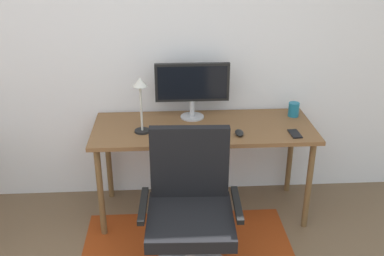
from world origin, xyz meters
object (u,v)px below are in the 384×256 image
Objects in this scene: desk at (203,135)px; computer_mouse at (239,133)px; desk_lamp at (140,95)px; cell_phone at (295,134)px; monitor at (192,85)px; office_chair at (190,226)px; coffee_cup at (294,109)px; keyboard at (190,135)px.

computer_mouse is at bearing -34.98° from desk.
desk_lamp reaches higher than computer_mouse.
desk_lamp is at bearing 171.17° from cell_phone.
monitor reaches higher than desk.
desk_lamp is 0.96m from office_chair.
desk_lamp reaches higher than cell_phone.
office_chair reaches higher than desk.
coffee_cup reaches higher than cell_phone.
desk is 15.59× the size of computer_mouse.
keyboard is at bearing 175.13° from cell_phone.
desk is 0.30m from computer_mouse.
monitor is 0.81m from coffee_cup.
desk is 3.77× the size of keyboard.
office_chair reaches higher than keyboard.
computer_mouse is (0.31, -0.34, -0.25)m from monitor.
office_chair reaches higher than cell_phone.
desk is at bearing 56.25° from keyboard.
office_chair reaches higher than coffee_cup.
keyboard is at bearing 88.81° from office_chair.
coffee_cup is (0.71, 0.16, 0.13)m from desk.
desk_lamp is at bearing -170.68° from desk.
desk is 0.57m from desk_lamp.
monitor reaches higher than cell_phone.
coffee_cup is (0.47, 0.32, 0.04)m from computer_mouse.
monitor reaches higher than computer_mouse.
monitor is 1.29× the size of keyboard.
cell_phone is (-0.08, -0.34, -0.05)m from coffee_cup.
monitor is (-0.07, 0.17, 0.33)m from desk.
office_chair is at bearing -123.30° from computer_mouse.
computer_mouse is 0.26× the size of desk_lamp.
monitor is 0.83m from cell_phone.
cell_phone is at bearing 38.31° from office_chair.
desk is at bearing -167.67° from coffee_cup.
keyboard is at bearing -14.14° from desk_lamp.
desk_lamp is 0.41× the size of office_chair.
coffee_cup is 1.30m from office_chair.
coffee_cup is (0.78, -0.02, -0.21)m from monitor.
coffee_cup is 0.78× the size of cell_phone.
desk_lamp is at bearing -168.82° from coffee_cup.
desk_lamp is at bearing 172.21° from computer_mouse.
monitor is 0.42m from keyboard.
keyboard is 3.07× the size of cell_phone.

